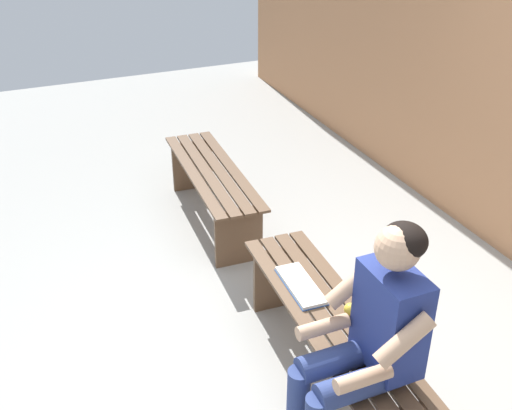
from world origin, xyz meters
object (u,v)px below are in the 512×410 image
(apple, at_px, (350,309))
(book_open, at_px, (301,286))
(bench_far, at_px, (213,184))
(person_seated, at_px, (365,340))
(bench_near, at_px, (329,329))

(apple, relative_size, book_open, 0.17)
(bench_far, distance_m, book_open, 1.63)
(book_open, bearing_deg, apple, -154.80)
(person_seated, bearing_deg, apple, -24.07)
(bench_near, relative_size, bench_far, 1.09)
(bench_far, height_order, person_seated, person_seated)
(bench_far, xyz_separation_m, person_seated, (-2.37, 0.10, 0.36))
(apple, height_order, book_open, apple)
(bench_far, xyz_separation_m, book_open, (-1.62, 0.04, 0.13))
(person_seated, height_order, apple, person_seated)
(bench_near, height_order, person_seated, person_seated)
(bench_near, xyz_separation_m, book_open, (0.26, 0.04, 0.13))
(person_seated, height_order, book_open, person_seated)
(bench_near, bearing_deg, book_open, 9.44)
(bench_far, bearing_deg, apple, -177.39)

